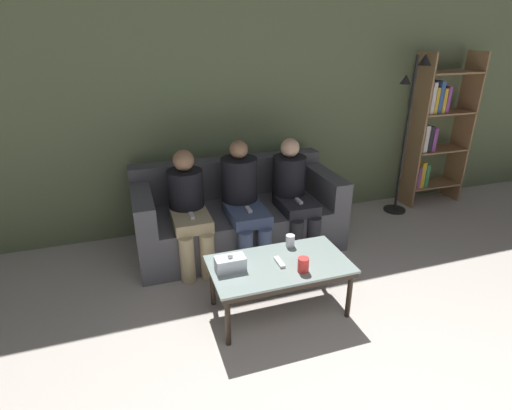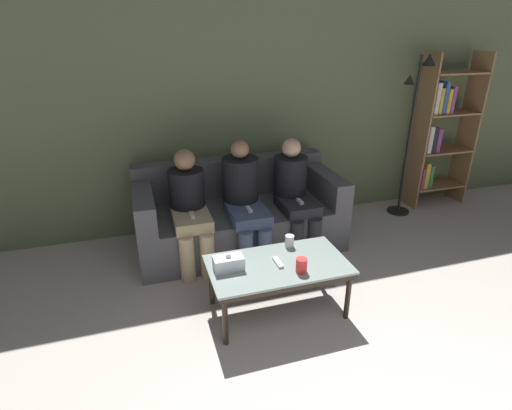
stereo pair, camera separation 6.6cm
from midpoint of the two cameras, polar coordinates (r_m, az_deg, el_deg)
wall_back at (r=4.27m, az=-4.25°, el=13.66°), size 12.00×0.06×2.60m
couch at (r=4.07m, az=-2.09°, el=-1.47°), size 2.00×0.92×0.83m
coffee_table at (r=3.06m, az=3.84°, el=-9.00°), size 1.05×0.58×0.43m
cup_near_left at (r=3.24m, az=5.39°, el=-5.16°), size 0.07×0.07×0.10m
cup_near_right at (r=2.93m, az=7.17°, el=-8.54°), size 0.08×0.08×0.11m
tissue_box at (r=2.94m, az=-3.30°, el=-8.26°), size 0.22×0.12×0.13m
game_remote at (r=3.03m, az=3.86°, el=-8.16°), size 0.04×0.15×0.02m
bookshelf at (r=5.35m, az=24.89°, el=9.50°), size 0.74×0.32×1.82m
standing_lamp at (r=4.89m, az=21.85°, el=11.14°), size 0.31×0.26×1.81m
seated_person_left_end at (r=3.68m, az=-9.01°, el=-0.08°), size 0.33×0.66×1.07m
seated_person_mid_left at (r=3.76m, az=-1.27°, el=1.15°), size 0.35×0.73×1.12m
seated_person_mid_right at (r=3.93m, az=5.93°, el=1.88°), size 0.33×0.66×1.09m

